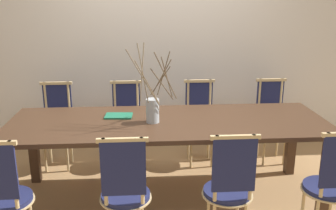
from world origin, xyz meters
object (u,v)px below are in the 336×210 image
at_px(chair_far_center, 200,120).
at_px(vase_centerpiece, 153,108).
at_px(chair_near_center, 229,186).
at_px(dining_table, 168,129).
at_px(book_stack, 119,116).

bearing_deg(chair_far_center, vase_centerpiece, 55.41).
relative_size(chair_near_center, vase_centerpiece, 1.34).
height_order(dining_table, vase_centerpiece, vase_centerpiece).
bearing_deg(dining_table, chair_near_center, -62.43).
relative_size(chair_near_center, chair_far_center, 1.00).
xyz_separation_m(chair_far_center, vase_centerpiece, (-0.56, -0.81, 0.40)).
distance_m(chair_near_center, chair_far_center, 1.55).
bearing_deg(chair_far_center, book_stack, 35.41).
bearing_deg(vase_centerpiece, dining_table, 13.93).
relative_size(chair_far_center, book_stack, 3.61).
xyz_separation_m(vase_centerpiece, book_stack, (-0.32, 0.19, -0.13)).
height_order(chair_near_center, chair_far_center, same).
xyz_separation_m(chair_near_center, chair_far_center, (0.01, 1.55, 0.00)).
xyz_separation_m(dining_table, vase_centerpiece, (-0.14, -0.03, 0.22)).
relative_size(chair_far_center, vase_centerpiece, 1.34).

